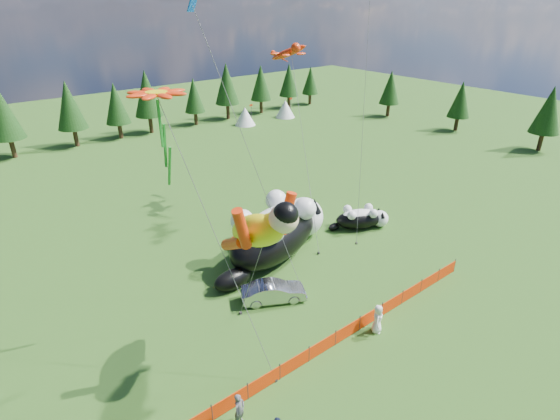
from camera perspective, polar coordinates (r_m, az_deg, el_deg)
name	(u,v)px	position (r m, az deg, el deg)	size (l,w,h in m)	color
ground	(313,311)	(28.36, 4.27, -13.08)	(160.00, 160.00, 0.00)	#0E3309
safety_fence	(348,331)	(26.45, 8.83, -15.34)	(22.06, 0.06, 1.10)	#262626
tree_line	(85,114)	(64.34, -24.14, 11.33)	(90.00, 4.00, 8.00)	black
festival_tents	(180,128)	(63.95, -12.92, 10.41)	(50.00, 3.20, 2.80)	white
cat_large	(278,230)	(32.92, -0.28, -2.61)	(11.90, 6.81, 4.40)	black
cat_small	(362,218)	(37.87, 10.63, -1.03)	(5.00, 3.58, 1.96)	black
car	(274,292)	(28.76, -0.82, -10.63)	(1.46, 4.18, 1.38)	#B1B0B5
spectator_a	(239,410)	(22.02, -5.33, -24.52)	(0.64, 0.42, 1.76)	#504F54
spectator_e	(378,319)	(26.91, 12.63, -13.71)	(0.91, 0.59, 1.85)	white
superhero_kite	(257,230)	(20.08, -3.07, -2.69)	(5.13, 6.94, 11.05)	yellow
gecko_kite	(288,53)	(38.45, 1.10, 19.86)	(5.91, 11.72, 16.69)	red
flower_kite	(157,98)	(20.18, -15.73, 13.96)	(3.77, 6.73, 15.13)	red
diamond_kite_a	(201,28)	(24.60, -10.24, 22.33)	(4.63, 5.03, 18.62)	blue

